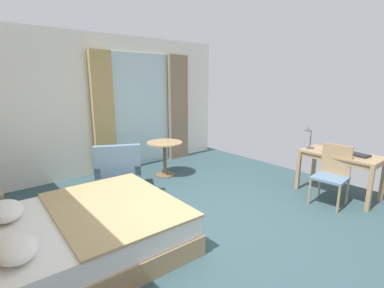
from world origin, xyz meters
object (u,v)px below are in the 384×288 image
Objects in this scene: round_cafe_table at (165,151)px; desk_lamp at (309,134)px; bed at (81,232)px; armchair_by_window at (119,174)px; writing_desk at (340,158)px; desk_chair at (333,172)px; closed_book at (358,155)px.

desk_lamp is at bearing -55.12° from round_cafe_table.
round_cafe_table is at bearing 35.39° from bed.
desk_lamp is 0.42× the size of armchair_by_window.
desk_lamp is (-0.14, 0.53, 0.36)m from writing_desk.
armchair_by_window is (-2.84, 2.53, -0.30)m from writing_desk.
bed is 4.15m from writing_desk.
desk_chair is (-0.41, -0.06, -0.13)m from writing_desk.
round_cafe_table is at bearing 121.55° from writing_desk.
desk_chair is at bearing -18.75° from bed.
round_cafe_table is (-1.56, 2.23, -0.49)m from desk_lamp.
desk_chair is 2.24× the size of desk_lamp.
desk_lamp reaches higher than armchair_by_window.
round_cafe_table is at bearing 128.38° from closed_book.
desk_chair is 2.84× the size of closed_book.
writing_desk is at bearing -41.75° from armchair_by_window.
bed reaches higher than armchair_by_window.
writing_desk is 1.21× the size of armchair_by_window.
closed_book is at bearing -77.07° from desk_lamp.
desk_lamp is 0.58× the size of round_cafe_table.
closed_book is 0.33× the size of armchair_by_window.
armchair_by_window is at bearing 133.08° from desk_chair.
armchair_by_window is 1.39× the size of round_cafe_table.
bed is 2.80m from round_cafe_table.
bed reaches higher than desk_chair.
armchair_by_window is at bearing 143.40° from desk_lamp.
bed is at bearing 170.84° from desk_lamp.
bed is 1.79m from armchair_by_window.
desk_lamp is at bearing -36.60° from armchair_by_window.
armchair_by_window is at bearing -168.54° from round_cafe_table.
armchair_by_window reaches higher than writing_desk.
writing_desk is 1.29× the size of desk_chair.
bed is 1.75× the size of writing_desk.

